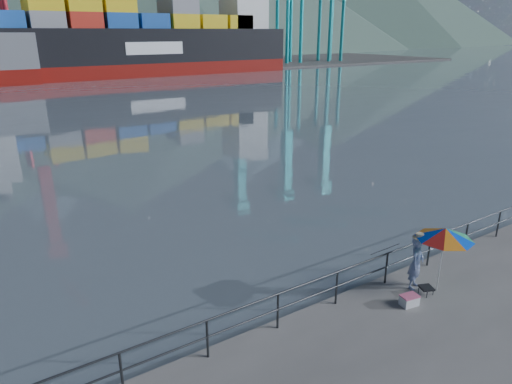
{
  "coord_description": "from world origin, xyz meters",
  "views": [
    {
      "loc": [
        -6.89,
        -6.21,
        7.17
      ],
      "look_at": [
        1.18,
        6.0,
        2.0
      ],
      "focal_mm": 32.0,
      "sensor_mm": 36.0,
      "label": 1
    }
  ],
  "objects_px": {
    "beach_umbrella": "(445,234)",
    "container_ship": "(154,39)",
    "fisherman": "(416,263)",
    "cooler_bag": "(409,301)"
  },
  "relations": [
    {
      "from": "container_ship",
      "to": "fisherman",
      "type": "bearing_deg",
      "value": -106.11
    },
    {
      "from": "fisherman",
      "to": "container_ship",
      "type": "bearing_deg",
      "value": 54.3
    },
    {
      "from": "beach_umbrella",
      "to": "container_ship",
      "type": "distance_m",
      "value": 76.64
    },
    {
      "from": "beach_umbrella",
      "to": "cooler_bag",
      "type": "relative_size",
      "value": 4.18
    },
    {
      "from": "fisherman",
      "to": "beach_umbrella",
      "type": "distance_m",
      "value": 1.2
    },
    {
      "from": "fisherman",
      "to": "cooler_bag",
      "type": "bearing_deg",
      "value": -167.61
    },
    {
      "from": "fisherman",
      "to": "beach_umbrella",
      "type": "bearing_deg",
      "value": -66.05
    },
    {
      "from": "cooler_bag",
      "to": "container_ship",
      "type": "bearing_deg",
      "value": 83.51
    },
    {
      "from": "cooler_bag",
      "to": "fisherman",
      "type": "bearing_deg",
      "value": 42.12
    },
    {
      "from": "fisherman",
      "to": "cooler_bag",
      "type": "distance_m",
      "value": 1.23
    }
  ]
}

